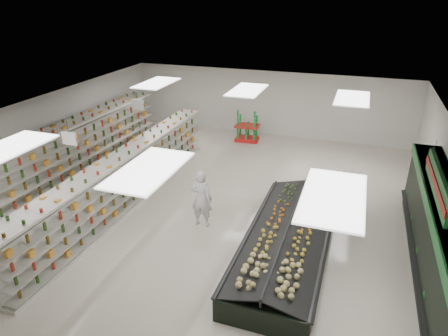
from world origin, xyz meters
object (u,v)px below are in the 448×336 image
at_px(gondola_center, 126,181).
at_px(gondola_left, 58,159).
at_px(soda_endcap, 247,127).
at_px(produce_island, 288,240).
at_px(shopper_background, 174,143).
at_px(shopper_main, 201,198).

bearing_deg(gondola_center, gondola_left, 169.87).
xyz_separation_m(gondola_center, soda_endcap, (2.20, 7.35, -0.16)).
relative_size(produce_island, shopper_background, 4.10).
xyz_separation_m(gondola_center, shopper_main, (2.94, -0.45, 0.08)).
bearing_deg(produce_island, gondola_left, 169.57).
relative_size(gondola_left, shopper_background, 8.10).
xyz_separation_m(gondola_left, produce_island, (9.05, -1.67, -0.55)).
xyz_separation_m(produce_island, soda_endcap, (-3.56, 8.38, 0.28)).
bearing_deg(shopper_main, shopper_background, -56.89).
bearing_deg(shopper_main, soda_endcap, -85.73).
xyz_separation_m(gondola_center, produce_island, (5.75, -1.03, -0.44)).
distance_m(gondola_center, produce_island, 5.86).
height_order(produce_island, shopper_background, shopper_background).
height_order(gondola_left, shopper_main, gondola_left).
xyz_separation_m(soda_endcap, shopper_background, (-2.32, -3.30, 0.06)).
bearing_deg(gondola_left, shopper_background, 49.50).
bearing_deg(soda_endcap, shopper_background, -125.11).
distance_m(gondola_left, shopper_main, 6.33).
bearing_deg(shopper_background, shopper_main, -152.65).
distance_m(gondola_left, shopper_background, 4.66).
distance_m(gondola_center, shopper_background, 4.05).
relative_size(gondola_center, shopper_main, 5.78).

